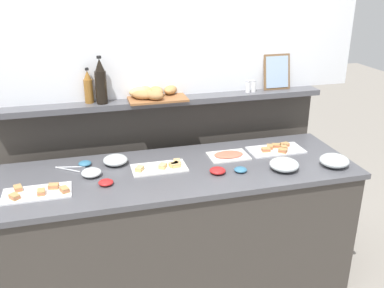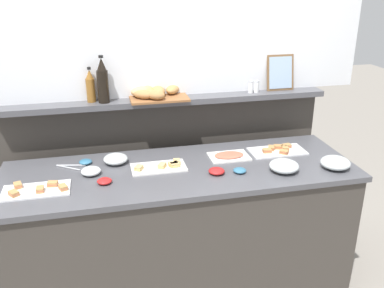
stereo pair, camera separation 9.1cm
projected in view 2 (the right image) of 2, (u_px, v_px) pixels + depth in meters
ground_plane at (167, 236)px, 3.54m from camera, size 12.00×12.00×0.00m
buffet_counter at (181, 230)px, 2.83m from camera, size 2.21×0.74×0.90m
back_ledge_unit at (167, 169)px, 3.25m from camera, size 2.33×0.22×1.23m
sandwich_platter_rear at (278, 150)px, 2.92m from camera, size 0.38×0.19×0.04m
sandwich_platter_side at (161, 167)px, 2.68m from camera, size 0.34×0.18×0.04m
sandwich_platter_front at (37, 190)px, 2.39m from camera, size 0.37×0.19×0.04m
cold_cuts_platter at (229, 156)px, 2.84m from camera, size 0.26×0.18×0.02m
glass_bowl_large at (116, 159)px, 2.74m from camera, size 0.16×0.16×0.06m
glass_bowl_medium at (284, 166)px, 2.63m from camera, size 0.18×0.18×0.07m
glass_bowl_small at (91, 171)px, 2.59m from camera, size 0.12×0.12×0.05m
glass_bowl_extra at (335, 163)px, 2.67m from camera, size 0.18×0.18×0.07m
condiment_bowl_red at (104, 181)px, 2.48m from camera, size 0.09×0.09×0.03m
condiment_bowl_teal at (217, 171)px, 2.60m from camera, size 0.10×0.10×0.03m
condiment_bowl_cream at (85, 162)px, 2.74m from camera, size 0.08×0.08×0.03m
condiment_bowl_dark at (240, 170)px, 2.62m from camera, size 0.08×0.08×0.03m
serving_tongs at (69, 166)px, 2.69m from camera, size 0.18×0.12×0.01m
wine_bottle_dark at (103, 82)px, 2.82m from camera, size 0.08×0.08×0.32m
vinegar_bottle_amber at (90, 87)px, 2.85m from camera, size 0.06×0.06×0.24m
salt_shaker at (251, 87)px, 3.08m from camera, size 0.03×0.03×0.09m
pepper_shaker at (256, 87)px, 3.09m from camera, size 0.03×0.03×0.09m
bread_basket at (153, 93)px, 2.95m from camera, size 0.40×0.28×0.08m
framed_picture at (280, 73)px, 3.13m from camera, size 0.21×0.06×0.26m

